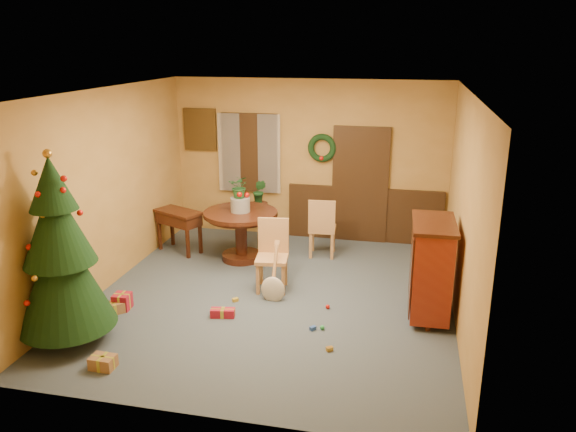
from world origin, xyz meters
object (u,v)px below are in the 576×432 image
(dining_table, at_px, (241,226))
(sideboard, at_px, (431,267))
(christmas_tree, at_px, (60,254))
(chair_near, at_px, (273,252))
(writing_desk, at_px, (179,221))

(dining_table, distance_m, sideboard, 3.34)
(christmas_tree, bearing_deg, chair_near, 44.79)
(dining_table, relative_size, christmas_tree, 0.52)
(dining_table, bearing_deg, chair_near, -51.32)
(dining_table, xyz_separation_m, writing_desk, (-1.16, 0.14, -0.03))
(christmas_tree, bearing_deg, writing_desk, 87.92)
(dining_table, distance_m, christmas_tree, 3.32)
(dining_table, bearing_deg, sideboard, -25.18)
(writing_desk, relative_size, sideboard, 0.70)
(writing_desk, distance_m, sideboard, 4.47)
(chair_near, xyz_separation_m, writing_desk, (-1.94, 1.12, -0.00))
(dining_table, xyz_separation_m, sideboard, (3.02, -1.42, 0.12))
(chair_near, height_order, christmas_tree, christmas_tree)
(chair_near, distance_m, sideboard, 2.29)
(christmas_tree, height_order, sideboard, christmas_tree)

